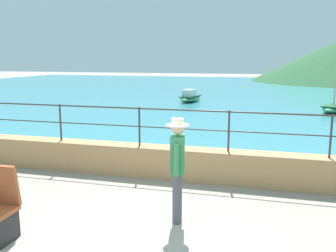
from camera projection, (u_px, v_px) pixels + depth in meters
The scene contains 7 objects.
ground_plane at pixel (133, 245), 5.44m from camera, with size 120.00×120.00×0.00m, color gray.
promenade_wall at pixel (182, 163), 8.41m from camera, with size 20.00×0.56×0.70m, color tan.
railing at pixel (183, 121), 8.23m from camera, with size 18.44×0.04×0.90m.
lake_water at pixel (246, 92), 29.94m from camera, with size 64.00×44.32×0.06m, color teal.
person_walking at pixel (177, 165), 6.08m from camera, with size 0.38×0.56×1.75m.
boat_0 at pixel (334, 108), 18.34m from camera, with size 1.73×2.47×2.29m.
boat_1 at pixel (190, 97), 22.67m from camera, with size 1.28×2.42×0.76m.
Camera 1 is at (1.83, -4.72, 2.71)m, focal length 39.68 mm.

